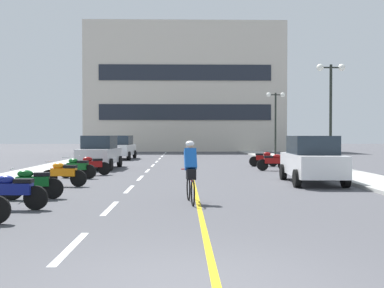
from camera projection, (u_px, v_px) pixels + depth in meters
ground_plane at (186, 167)px, 26.41m from camera, size 140.00×140.00×0.00m
curb_left at (75, 163)px, 29.27m from camera, size 2.40×72.00×0.12m
curb_right at (295, 162)px, 29.55m from camera, size 2.40×72.00×0.12m
lane_dash_0 at (71, 247)px, 7.38m from camera, size 0.14×2.20×0.01m
lane_dash_1 at (110, 208)px, 11.38m from camera, size 0.14×2.20×0.01m
lane_dash_2 at (129, 189)px, 15.38m from camera, size 0.14×2.20×0.01m
lane_dash_3 at (140, 178)px, 19.38m from camera, size 0.14×2.20×0.01m
lane_dash_4 at (148, 171)px, 23.38m from camera, size 0.14×2.20×0.01m
lane_dash_5 at (153, 165)px, 27.37m from camera, size 0.14×2.20×0.01m
lane_dash_6 at (157, 162)px, 31.37m from camera, size 0.14×2.20×0.01m
lane_dash_7 at (160, 159)px, 35.37m from camera, size 0.14×2.20×0.01m
lane_dash_8 at (162, 156)px, 39.37m from camera, size 0.14×2.20×0.01m
lane_dash_9 at (164, 154)px, 43.37m from camera, size 0.14×2.20×0.01m
lane_dash_10 at (166, 153)px, 47.37m from camera, size 0.14×2.20×0.01m
lane_dash_11 at (167, 151)px, 51.36m from camera, size 0.14×2.20×0.01m
centre_line_yellow at (189, 163)px, 29.42m from camera, size 0.12×66.00×0.01m
office_building at (185, 89)px, 53.69m from camera, size 22.86×6.97×14.71m
street_lamp_mid at (331, 93)px, 22.93m from camera, size 1.46×0.36×5.34m
street_lamp_far at (276, 110)px, 35.22m from camera, size 1.46×0.36×5.06m
parked_car_near at (312, 159)px, 17.26m from camera, size 2.08×4.28×1.82m
parked_car_mid at (100, 152)px, 24.74m from camera, size 2.03×4.25×1.82m
parked_car_far at (121, 147)px, 34.60m from camera, size 2.08×4.28×1.82m
motorcycle_1 at (13, 191)px, 11.11m from camera, size 1.70×0.60×0.92m
motorcycle_2 at (32, 183)px, 12.89m from camera, size 1.69×0.63×0.92m
motorcycle_3 at (63, 173)px, 16.16m from camera, size 1.70×0.60×0.92m
motorcycle_4 at (77, 167)px, 19.20m from camera, size 1.66×0.72×0.92m
motorcycle_5 at (92, 165)px, 20.66m from camera, size 1.66×0.74×0.92m
motorcycle_6 at (273, 162)px, 23.40m from camera, size 1.70×0.60×0.92m
motorcycle_7 at (264, 158)px, 26.52m from camera, size 1.70×0.60×0.92m
cyclist_rider at (191, 170)px, 12.27m from camera, size 0.43×1.77×1.71m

